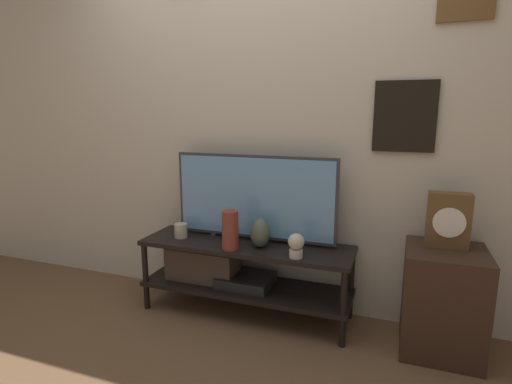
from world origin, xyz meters
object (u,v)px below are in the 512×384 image
Objects in this scene: vase_tall_ceramic at (230,230)px; candle_jar at (181,231)px; vase_urn_stoneware at (260,233)px; decorative_bust at (296,245)px; mantel_clock at (448,220)px; television at (254,197)px.

vase_tall_ceramic reaches higher than candle_jar.
decorative_bust is (0.27, -0.10, -0.01)m from vase_urn_stoneware.
decorative_bust is 0.48× the size of mantel_clock.
decorative_bust is 0.87m from mantel_clock.
candle_jar is (-0.42, 0.10, -0.08)m from vase_tall_ceramic.
vase_urn_stoneware reaches higher than decorative_bust.
mantel_clock is (0.83, 0.18, 0.18)m from decorative_bust.
television is 11.33× the size of candle_jar.
decorative_bust is at bearing -167.70° from mantel_clock.
mantel_clock reaches higher than decorative_bust.
vase_tall_ceramic is 1.30× the size of vase_urn_stoneware.
vase_urn_stoneware is (0.09, -0.13, -0.21)m from television.
vase_tall_ceramic is 1.66× the size of decorative_bust.
vase_tall_ceramic is 2.54× the size of candle_jar.
vase_tall_ceramic reaches higher than vase_urn_stoneware.
candle_jar is (-0.50, -0.12, -0.25)m from television.
television is 3.56× the size of mantel_clock.
vase_urn_stoneware reaches higher than candle_jar.
candle_jar is 0.66× the size of decorative_bust.
decorative_bust is (0.86, -0.11, 0.03)m from candle_jar.
vase_urn_stoneware is 0.61× the size of mantel_clock.
vase_urn_stoneware is 0.59m from candle_jar.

